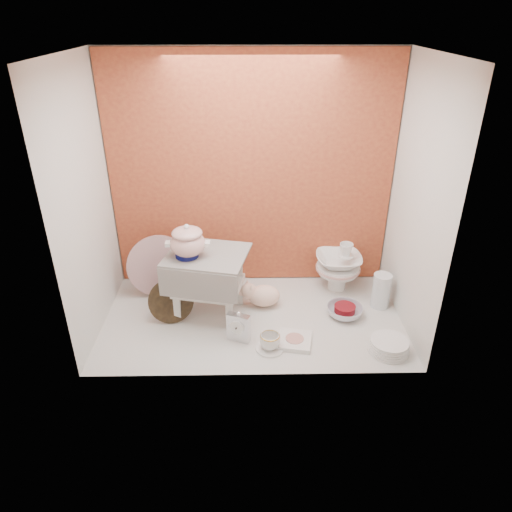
{
  "coord_description": "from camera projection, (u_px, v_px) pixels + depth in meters",
  "views": [
    {
      "loc": [
        -0.02,
        -2.36,
        1.68
      ],
      "look_at": [
        0.02,
        0.02,
        0.42
      ],
      "focal_mm": 32.91,
      "sensor_mm": 36.0,
      "label": 1
    }
  ],
  "objects": [
    {
      "name": "crystal_bowl",
      "position": [
        345.0,
        311.0,
        2.88
      ],
      "size": [
        0.29,
        0.29,
        0.07
      ],
      "primitive_type": "imported",
      "rotation": [
        0.0,
        0.0,
        0.43
      ],
      "color": "silver",
      "rests_on": "ground"
    },
    {
      "name": "gold_rim_teacup",
      "position": [
        270.0,
        341.0,
        2.58
      ],
      "size": [
        0.13,
        0.13,
        0.09
      ],
      "primitive_type": "imported",
      "rotation": [
        0.0,
        0.0,
        0.14
      ],
      "color": "white",
      "rests_on": "teacup_saucer"
    },
    {
      "name": "niche_shell",
      "position": [
        252.0,
        161.0,
        2.59
      ],
      "size": [
        1.86,
        1.03,
        1.53
      ],
      "color": "#B6582D",
      "rests_on": "ground"
    },
    {
      "name": "teacup_saucer",
      "position": [
        270.0,
        348.0,
        2.61
      ],
      "size": [
        0.18,
        0.18,
        0.01
      ],
      "primitive_type": "cylinder",
      "rotation": [
        0.0,
        0.0,
        -0.16
      ],
      "color": "white",
      "rests_on": "ground"
    },
    {
      "name": "floral_platter",
      "position": [
        159.0,
        266.0,
        3.04
      ],
      "size": [
        0.42,
        0.19,
        0.41
      ],
      "primitive_type": null,
      "rotation": [
        0.0,
        0.0,
        0.25
      ],
      "color": "silver",
      "rests_on": "ground"
    },
    {
      "name": "clear_glass_vase",
      "position": [
        381.0,
        291.0,
        2.94
      ],
      "size": [
        0.13,
        0.13,
        0.23
      ],
      "primitive_type": "cylinder",
      "rotation": [
        0.0,
        0.0,
        -0.18
      ],
      "color": "silver",
      "rests_on": "ground"
    },
    {
      "name": "ground",
      "position": [
        253.0,
        318.0,
        2.87
      ],
      "size": [
        1.8,
        1.8,
        0.0
      ],
      "primitive_type": "plane",
      "color": "silver",
      "rests_on": "ground"
    },
    {
      "name": "mantel_clock",
      "position": [
        239.0,
        326.0,
        2.64
      ],
      "size": [
        0.14,
        0.09,
        0.19
      ],
      "primitive_type": "cube",
      "rotation": [
        0.0,
        0.0,
        -0.38
      ],
      "color": "silver",
      "rests_on": "ground"
    },
    {
      "name": "cobalt_bowl",
      "position": [
        187.0,
        252.0,
        2.71
      ],
      "size": [
        0.16,
        0.16,
        0.05
      ],
      "primitive_type": "cylinder",
      "rotation": [
        0.0,
        0.0,
        -0.17
      ],
      "color": "#090C45",
      "rests_on": "step_stool"
    },
    {
      "name": "porcelain_tower",
      "position": [
        338.0,
        266.0,
        3.1
      ],
      "size": [
        0.31,
        0.31,
        0.34
      ],
      "primitive_type": null,
      "rotation": [
        0.0,
        0.0,
        0.03
      ],
      "color": "white",
      "rests_on": "ground"
    },
    {
      "name": "blue_white_vase",
      "position": [
        174.0,
        272.0,
        3.14
      ],
      "size": [
        0.26,
        0.26,
        0.24
      ],
      "primitive_type": "imported",
      "rotation": [
        0.0,
        0.0,
        -0.15
      ],
      "color": "white",
      "rests_on": "ground"
    },
    {
      "name": "lattice_dish",
      "position": [
        295.0,
        340.0,
        2.66
      ],
      "size": [
        0.22,
        0.22,
        0.03
      ],
      "primitive_type": "cube",
      "rotation": [
        0.0,
        0.0,
        -0.19
      ],
      "color": "white",
      "rests_on": "ground"
    },
    {
      "name": "dinner_plate_stack",
      "position": [
        389.0,
        346.0,
        2.58
      ],
      "size": [
        0.26,
        0.26,
        0.07
      ],
      "primitive_type": "cylinder",
      "rotation": [
        0.0,
        0.0,
        -0.15
      ],
      "color": "white",
      "rests_on": "ground"
    },
    {
      "name": "plush_pig",
      "position": [
        264.0,
        295.0,
        2.96
      ],
      "size": [
        0.31,
        0.26,
        0.15
      ],
      "primitive_type": "ellipsoid",
      "rotation": [
        0.0,
        0.0,
        -0.41
      ],
      "color": "beige",
      "rests_on": "ground"
    },
    {
      "name": "soup_tureen",
      "position": [
        188.0,
        240.0,
        2.67
      ],
      "size": [
        0.32,
        0.32,
        0.21
      ],
      "primitive_type": null,
      "rotation": [
        0.0,
        0.0,
        -0.4
      ],
      "color": "white",
      "rests_on": "step_stool"
    },
    {
      "name": "step_stool",
      "position": [
        209.0,
        283.0,
        2.84
      ],
      "size": [
        0.54,
        0.49,
        0.41
      ],
      "primitive_type": null,
      "rotation": [
        0.0,
        0.0,
        -0.22
      ],
      "color": "silver",
      "rests_on": "ground"
    },
    {
      "name": "lacquer_tray",
      "position": [
        171.0,
        301.0,
        2.81
      ],
      "size": [
        0.29,
        0.17,
        0.26
      ],
      "primitive_type": null,
      "rotation": [
        0.0,
        0.0,
        0.19
      ],
      "color": "black",
      "rests_on": "ground"
    }
  ]
}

